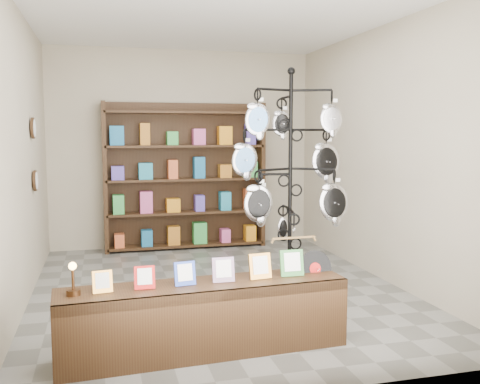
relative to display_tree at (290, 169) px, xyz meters
name	(u,v)px	position (x,y,z in m)	size (l,w,h in m)	color
ground	(218,289)	(-0.61, 0.63, -1.38)	(5.00, 5.00, 0.00)	slate
room_envelope	(217,123)	(-0.61, 0.63, 0.47)	(5.00, 5.00, 5.00)	#B3AA90
display_tree	(290,169)	(0.00, 0.00, 0.00)	(1.23, 1.05, 2.39)	black
front_shelf	(205,318)	(-1.09, -1.03, -1.10)	(2.31, 0.60, 0.81)	black
back_shelving	(185,181)	(-0.61, 2.93, -0.35)	(2.42, 0.36, 2.20)	black
wall_clocks	(34,155)	(-2.58, 1.43, 0.12)	(0.03, 0.24, 0.84)	black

